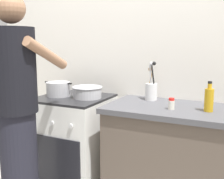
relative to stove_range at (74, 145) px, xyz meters
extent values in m
cube|color=silver|center=(0.55, 0.35, 0.80)|extent=(3.20, 0.10, 2.50)
cube|color=brown|center=(0.90, 0.00, -0.02)|extent=(0.96, 0.56, 0.86)
cube|color=#4C4C51|center=(0.90, 0.00, 0.43)|extent=(1.00, 0.60, 0.04)
cube|color=white|center=(0.00, 0.00, -0.01)|extent=(0.60, 0.60, 0.88)
cube|color=#232326|center=(0.00, 0.00, 0.44)|extent=(0.60, 0.60, 0.02)
cube|color=black|center=(0.00, -0.30, -0.03)|extent=(0.51, 0.01, 0.40)
cylinder|color=silver|center=(-0.18, -0.31, 0.29)|extent=(0.04, 0.01, 0.04)
cylinder|color=silver|center=(0.00, -0.31, 0.29)|extent=(0.04, 0.01, 0.04)
cylinder|color=silver|center=(0.18, -0.31, 0.29)|extent=(0.04, 0.01, 0.04)
cylinder|color=#B2B2B7|center=(-0.14, -0.02, 0.51)|extent=(0.22, 0.22, 0.13)
cube|color=black|center=(-0.26, -0.02, 0.57)|extent=(0.04, 0.02, 0.01)
cube|color=black|center=(-0.02, -0.02, 0.57)|extent=(0.04, 0.02, 0.01)
cylinder|color=#B7B7BC|center=(0.14, 0.01, 0.50)|extent=(0.25, 0.25, 0.10)
torus|color=#B7B7BC|center=(0.14, 0.01, 0.54)|extent=(0.27, 0.27, 0.01)
cylinder|color=silver|center=(0.67, 0.17, 0.52)|extent=(0.10, 0.10, 0.14)
cylinder|color=#9E7547|center=(0.65, 0.19, 0.59)|extent=(0.05, 0.05, 0.22)
sphere|color=#9E7547|center=(0.65, 0.19, 0.71)|extent=(0.03, 0.03, 0.03)
cylinder|color=black|center=(0.69, 0.16, 0.61)|extent=(0.03, 0.07, 0.28)
sphere|color=black|center=(0.69, 0.16, 0.76)|extent=(0.03, 0.03, 0.03)
cylinder|color=silver|center=(0.67, 0.17, 0.60)|extent=(0.04, 0.02, 0.28)
sphere|color=silver|center=(0.67, 0.17, 0.76)|extent=(0.03, 0.03, 0.03)
cylinder|color=silver|center=(0.90, -0.09, 0.48)|extent=(0.04, 0.04, 0.07)
cylinder|color=red|center=(0.90, -0.09, 0.53)|extent=(0.04, 0.04, 0.02)
cylinder|color=gold|center=(1.15, -0.03, 0.53)|extent=(0.06, 0.06, 0.16)
cylinder|color=gold|center=(1.15, -0.03, 0.63)|extent=(0.03, 0.03, 0.04)
cylinder|color=black|center=(1.15, -0.03, 0.66)|extent=(0.03, 0.03, 0.02)
cylinder|color=black|center=(-0.05, -0.63, 0.00)|extent=(0.26, 0.26, 0.90)
cylinder|color=black|center=(-0.05, -0.63, 0.74)|extent=(0.30, 0.30, 0.58)
sphere|color=#A07254|center=(-0.05, -0.63, 1.15)|extent=(0.20, 0.20, 0.20)
cylinder|color=#A07254|center=(-0.22, -0.49, 0.85)|extent=(0.07, 0.41, 0.24)
cylinder|color=#A07254|center=(0.12, -0.49, 0.85)|extent=(0.07, 0.41, 0.24)
camera|label=1|loc=(1.35, -2.01, 0.93)|focal=43.95mm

